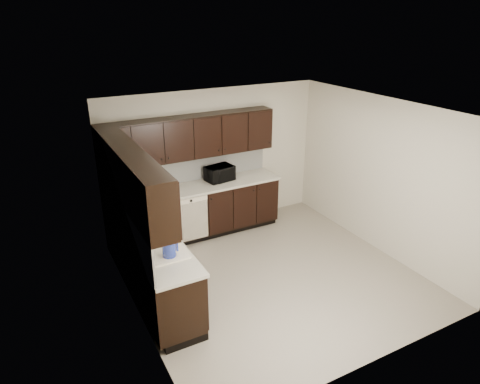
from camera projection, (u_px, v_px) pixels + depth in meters
name	position (u px, v px, depth m)	size (l,w,h in m)	color
floor	(272.00, 276.00, 6.44)	(4.00, 4.00, 0.00)	gray
ceiling	(277.00, 111.00, 5.47)	(4.00, 4.00, 0.00)	white
wall_back	(214.00, 160.00, 7.58)	(4.00, 0.02, 2.50)	beige
wall_left	(132.00, 232.00, 5.08)	(0.02, 4.00, 2.50)	beige
wall_right	(380.00, 176.00, 6.82)	(0.02, 4.00, 2.50)	beige
wall_front	(380.00, 270.00, 4.33)	(4.00, 0.02, 2.50)	beige
lower_cabinets	(181.00, 235.00, 6.74)	(3.00, 2.80, 0.90)	black
countertop	(179.00, 206.00, 6.54)	(3.03, 2.83, 0.04)	beige
backsplash	(160.00, 189.00, 6.52)	(3.00, 2.80, 0.48)	white
upper_cabinets	(167.00, 153.00, 6.25)	(3.00, 2.80, 0.70)	black
dishwasher	(191.00, 217.00, 7.07)	(0.58, 0.04, 0.78)	beige
sink	(160.00, 253.00, 5.35)	(0.54, 0.82, 0.42)	beige
microwave	(220.00, 173.00, 7.45)	(0.47, 0.32, 0.26)	black
soap_bottle_a	(169.00, 238.00, 5.38)	(0.08, 0.09, 0.19)	gray
soap_bottle_b	(139.00, 233.00, 5.43)	(0.10, 0.10, 0.27)	gray
toaster_oven	(120.00, 194.00, 6.63)	(0.38, 0.28, 0.24)	#AAAAAC
storage_bin	(152.00, 226.00, 5.69)	(0.51, 0.38, 0.20)	silver
blue_pitcher	(169.00, 248.00, 5.10)	(0.16, 0.16, 0.25)	#10259B
teal_tumbler	(152.00, 211.00, 6.14)	(0.08, 0.08, 0.18)	#0D8F96
paper_towel_roll	(142.00, 208.00, 6.08)	(0.14, 0.14, 0.31)	white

